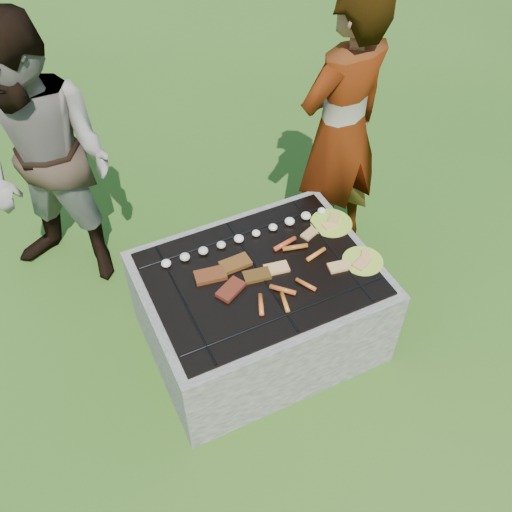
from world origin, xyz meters
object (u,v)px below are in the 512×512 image
(fire_pit, at_px, (260,310))
(plate_near, at_px, (363,261))
(cook, at_px, (341,131))
(bystander, at_px, (47,165))
(plate_far, at_px, (331,223))

(fire_pit, height_order, plate_near, plate_near)
(plate_near, relative_size, cook, 0.13)
(fire_pit, distance_m, cook, 1.22)
(plate_near, relative_size, bystander, 0.13)
(bystander, bearing_deg, cook, 26.90)
(plate_far, xyz_separation_m, bystander, (-1.43, 0.90, 0.29))
(plate_far, height_order, cook, cook)
(plate_near, xyz_separation_m, bystander, (-1.42, 1.25, 0.29))
(fire_pit, relative_size, cook, 0.70)
(fire_pit, relative_size, plate_far, 4.84)
(fire_pit, distance_m, bystander, 1.51)
(bystander, bearing_deg, plate_far, 10.28)
(fire_pit, distance_m, plate_far, 0.67)
(plate_near, bearing_deg, plate_far, 89.69)
(fire_pit, height_order, plate_far, plate_far)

